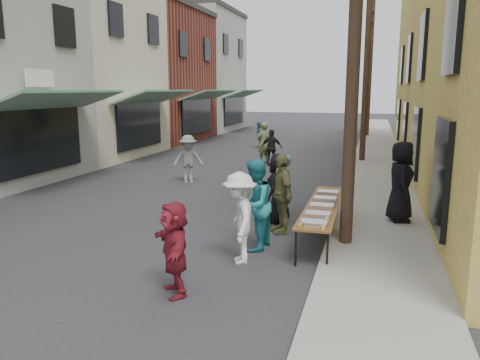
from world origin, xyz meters
The scene contains 27 objects.
ground centered at (0.00, 0.00, 0.00)m, with size 120.00×120.00×0.00m, color #28282B.
sidewalk centered at (5.00, 15.00, 0.05)m, with size 2.20×60.00×0.10m, color gray.
storefront_row centered at (-10.00, 14.96, 4.12)m, with size 8.00×37.00×9.00m.
utility_pole_near centered at (4.30, 3.00, 4.50)m, with size 0.26×0.26×9.00m, color #2D2116.
utility_pole_mid centered at (4.30, 15.00, 4.50)m, with size 0.26×0.26×9.00m, color #2D2116.
utility_pole_far centered at (4.30, 27.00, 4.50)m, with size 0.26×0.26×9.00m, color #2D2116.
serving_table centered at (3.76, 3.49, 0.71)m, with size 0.70×4.00×0.75m.
catering_tray_sausage centered at (3.76, 1.84, 0.79)m, with size 0.50×0.33×0.08m, color maroon.
catering_tray_foil_b centered at (3.76, 2.49, 0.79)m, with size 0.50×0.33×0.08m, color #B2B2B7.
catering_tray_buns centered at (3.76, 3.19, 0.79)m, with size 0.50×0.33×0.08m, color tan.
catering_tray_foil_d centered at (3.76, 3.89, 0.79)m, with size 0.50×0.33×0.08m, color #B2B2B7.
catering_tray_buns_end centered at (3.76, 4.59, 0.79)m, with size 0.50×0.33×0.08m, color tan.
condiment_jar_a centered at (3.54, 1.54, 0.79)m, with size 0.07×0.07×0.08m, color #A57F26.
condiment_jar_b centered at (3.54, 1.64, 0.79)m, with size 0.07×0.07×0.08m, color #A57F26.
condiment_jar_c centered at (3.54, 1.74, 0.79)m, with size 0.07×0.07×0.08m, color #A57F26.
cup_stack centered at (3.96, 1.59, 0.81)m, with size 0.08×0.08×0.12m, color tan.
guest_front_a centered at (2.59, 4.42, 0.86)m, with size 0.84×0.55×1.72m, color black.
guest_front_b centered at (2.56, 5.36, 0.77)m, with size 0.56×0.37×1.55m, color #496E8E.
guest_front_c centered at (2.50, 2.32, 0.94)m, with size 0.91×0.71×1.87m, color teal.
guest_front_d centered at (2.41, 1.53, 0.87)m, with size 1.12×0.65×1.74m, color silver.
guest_front_e centered at (2.81, 3.62, 0.91)m, with size 1.07×0.44×1.82m, color #67663C.
guest_queue_back centered at (1.80, -0.10, 0.77)m, with size 1.42×0.45×1.53m, color maroon.
server centered at (5.44, 5.01, 1.07)m, with size 0.95×0.62×1.94m, color black.
passerby_left centered at (-1.45, 8.47, 0.84)m, with size 1.08×0.62×1.68m, color slate.
passerby_mid centered at (0.60, 12.82, 0.79)m, with size 0.92×0.38×1.57m, color black.
passerby_right centered at (0.08, 13.44, 0.91)m, with size 0.66×0.44×1.82m, color #606E3F.
passerby_far centered at (-1.42, 18.80, 0.74)m, with size 0.72×0.56×1.48m, color teal.
Camera 1 is at (4.75, -6.61, 3.25)m, focal length 35.00 mm.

